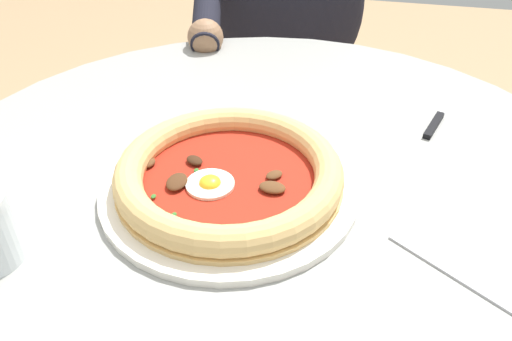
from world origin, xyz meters
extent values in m
cylinder|color=#999993|center=(0.00, 0.00, 0.69)|extent=(0.94, 0.94, 0.03)
cylinder|color=white|center=(0.04, -0.04, 0.72)|extent=(0.32, 0.32, 0.01)
cylinder|color=#E0B26B|center=(0.04, -0.04, 0.72)|extent=(0.28, 0.28, 0.01)
torus|color=#E0B26B|center=(0.04, -0.04, 0.74)|extent=(0.28, 0.28, 0.04)
cylinder|color=#A82314|center=(0.04, -0.04, 0.73)|extent=(0.26, 0.26, 0.00)
cylinder|color=white|center=(0.06, -0.05, 0.73)|extent=(0.06, 0.06, 0.00)
ellipsoid|color=yellow|center=(0.06, -0.05, 0.73)|extent=(0.03, 0.03, 0.02)
ellipsoid|color=#4C2D19|center=(0.07, -0.09, 0.74)|extent=(0.04, 0.03, 0.01)
ellipsoid|color=brown|center=(0.05, 0.02, 0.74)|extent=(0.02, 0.03, 0.01)
ellipsoid|color=#3D2314|center=(0.02, -0.09, 0.74)|extent=(0.03, 0.03, 0.01)
ellipsoid|color=brown|center=(0.03, 0.02, 0.73)|extent=(0.03, 0.03, 0.01)
ellipsoid|color=brown|center=(0.04, -0.14, 0.73)|extent=(0.02, 0.02, 0.01)
ellipsoid|color=#2D6B28|center=(0.12, -0.08, 0.73)|extent=(0.01, 0.01, 0.00)
ellipsoid|color=#2D6B28|center=(0.10, -0.11, 0.73)|extent=(0.01, 0.01, 0.00)
ellipsoid|color=#2D6B28|center=(0.04, -0.08, 0.73)|extent=(0.01, 0.01, 0.00)
cube|color=silver|center=(-0.27, 0.25, 0.71)|extent=(0.13, 0.05, 0.00)
cube|color=black|center=(-0.17, 0.22, 0.71)|extent=(0.08, 0.03, 0.01)
cube|color=#BCBCC1|center=(0.13, 0.24, 0.71)|extent=(0.12, 0.16, 0.00)
cube|color=#282833|center=(-0.71, -0.10, 0.23)|extent=(0.33, 0.38, 0.45)
ellipsoid|color=black|center=(-0.71, -0.10, 0.69)|extent=(0.28, 0.43, 0.48)
cylinder|color=black|center=(-0.48, -0.22, 0.76)|extent=(0.27, 0.12, 0.12)
sphere|color=#936B4C|center=(-0.39, -0.20, 0.73)|extent=(0.07, 0.07, 0.07)
cube|color=#957050|center=(-0.76, -0.11, 0.48)|extent=(0.47, 0.47, 0.02)
cylinder|color=#8E6B4C|center=(-0.55, -0.27, 0.23)|extent=(0.02, 0.02, 0.47)
cylinder|color=#8E6B4C|center=(-0.60, 0.10, 0.23)|extent=(0.02, 0.02, 0.47)
cylinder|color=#8E6B4C|center=(-0.92, -0.32, 0.23)|extent=(0.02, 0.02, 0.47)
cylinder|color=#8E6B4C|center=(-0.98, 0.05, 0.23)|extent=(0.02, 0.02, 0.47)
camera|label=1|loc=(0.52, 0.10, 1.11)|focal=35.75mm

